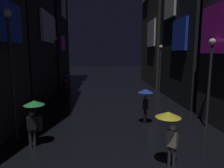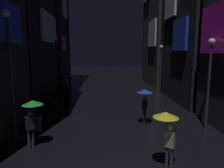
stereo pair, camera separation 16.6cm
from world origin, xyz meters
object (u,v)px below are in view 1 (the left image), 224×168
(bicycle_parked_at_storefront, at_px, (43,113))
(streetlamp_left_far, at_px, (56,60))
(trash_bin, at_px, (38,123))
(pedestrian_foreground_right_yellow, at_px, (170,124))
(pedestrian_far_right_blue, at_px, (67,79))
(pedestrian_midstreet_centre_blue, at_px, (146,97))
(streetlamp_left_near, at_px, (11,62))
(streetlamp_right_far, at_px, (160,64))
(pedestrian_midstreet_left_green, at_px, (33,111))
(streetlamp_right_near, at_px, (210,72))

(bicycle_parked_at_storefront, height_order, streetlamp_left_far, streetlamp_left_far)
(trash_bin, bearing_deg, pedestrian_foreground_right_yellow, -33.60)
(streetlamp_left_far, bearing_deg, pedestrian_foreground_right_yellow, -61.76)
(pedestrian_far_right_blue, bearing_deg, streetlamp_left_far, -145.68)
(pedestrian_foreground_right_yellow, relative_size, trash_bin, 2.28)
(pedestrian_midstreet_centre_blue, height_order, pedestrian_far_right_blue, same)
(streetlamp_left_near, bearing_deg, trash_bin, 58.00)
(pedestrian_far_right_blue, xyz_separation_m, streetlamp_right_far, (9.16, 0.08, 1.46))
(streetlamp_left_far, bearing_deg, streetlamp_right_far, 3.72)
(streetlamp_left_near, bearing_deg, pedestrian_midstreet_left_green, -33.92)
(pedestrian_midstreet_left_green, distance_m, streetlamp_right_near, 9.18)
(pedestrian_far_right_blue, xyz_separation_m, bicycle_parked_at_storefront, (-0.45, -6.86, -1.28))
(pedestrian_midstreet_centre_blue, xyz_separation_m, streetlamp_right_near, (3.32, -0.79, 1.47))
(pedestrian_midstreet_centre_blue, height_order, streetlamp_left_far, streetlamp_left_far)
(streetlamp_right_far, bearing_deg, pedestrian_midstreet_left_green, -129.51)
(pedestrian_midstreet_left_green, xyz_separation_m, pedestrian_far_right_blue, (-0.27, 10.70, 0.00))
(streetlamp_left_far, distance_m, streetlamp_right_near, 13.04)
(pedestrian_midstreet_left_green, distance_m, streetlamp_left_far, 10.36)
(pedestrian_midstreet_centre_blue, bearing_deg, streetlamp_right_near, -13.48)
(streetlamp_left_far, relative_size, trash_bin, 6.09)
(pedestrian_midstreet_left_green, xyz_separation_m, trash_bin, (-0.41, 1.87, -1.20))
(pedestrian_midstreet_centre_blue, distance_m, pedestrian_far_right_blue, 10.02)
(pedestrian_midstreet_left_green, distance_m, pedestrian_foreground_right_yellow, 5.75)
(streetlamp_right_near, bearing_deg, pedestrian_foreground_right_yellow, -132.87)
(pedestrian_midstreet_centre_blue, relative_size, pedestrian_foreground_right_yellow, 1.00)
(pedestrian_foreground_right_yellow, relative_size, streetlamp_right_near, 0.43)
(pedestrian_midstreet_left_green, relative_size, streetlamp_right_far, 0.43)
(bicycle_parked_at_storefront, distance_m, streetlamp_right_near, 10.20)
(streetlamp_left_near, bearing_deg, pedestrian_far_right_blue, 85.16)
(pedestrian_foreground_right_yellow, distance_m, bicycle_parked_at_storefront, 8.54)
(pedestrian_foreground_right_yellow, bearing_deg, pedestrian_midstreet_left_green, 159.75)
(pedestrian_midstreet_left_green, distance_m, trash_bin, 2.26)
(pedestrian_midstreet_left_green, xyz_separation_m, pedestrian_foreground_right_yellow, (5.39, -1.99, 0.00))
(pedestrian_foreground_right_yellow, relative_size, bicycle_parked_at_storefront, 1.19)
(streetlamp_left_far, distance_m, streetlamp_left_near, 9.38)
(pedestrian_midstreet_centre_blue, bearing_deg, pedestrian_foreground_right_yellow, -92.23)
(pedestrian_midstreet_centre_blue, distance_m, streetlamp_right_far, 8.97)
(pedestrian_midstreet_centre_blue, relative_size, trash_bin, 2.28)
(pedestrian_midstreet_centre_blue, height_order, streetlamp_right_far, streetlamp_right_far)
(pedestrian_midstreet_centre_blue, distance_m, bicycle_parked_at_storefront, 6.54)
(pedestrian_midstreet_left_green, bearing_deg, pedestrian_midstreet_centre_blue, 24.74)
(trash_bin, bearing_deg, pedestrian_far_right_blue, 89.08)
(streetlamp_right_near, height_order, trash_bin, streetlamp_right_near)
(streetlamp_left_near, bearing_deg, pedestrian_foreground_right_yellow, -22.83)
(streetlamp_right_far, distance_m, trash_bin, 13.15)
(pedestrian_midstreet_left_green, bearing_deg, pedestrian_far_right_blue, 91.45)
(bicycle_parked_at_storefront, relative_size, streetlamp_right_far, 0.36)
(bicycle_parked_at_storefront, xyz_separation_m, trash_bin, (0.30, -1.97, 0.08))
(pedestrian_midstreet_left_green, bearing_deg, bicycle_parked_at_storefront, 100.57)
(pedestrian_far_right_blue, height_order, streetlamp_right_far, streetlamp_right_far)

